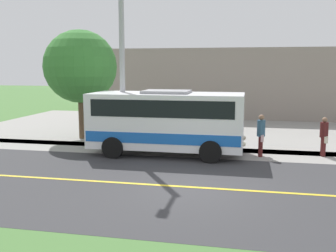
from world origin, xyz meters
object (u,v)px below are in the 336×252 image
commercial_building (253,82)px  shuttle_bus_front (167,119)px  tree_curbside (80,67)px  street_light_pole (121,42)px  pedestrian_with_bags (324,135)px  pedestrian_waiting (261,134)px

commercial_building → shuttle_bus_front: bearing=-12.7°
tree_curbside → street_light_pole: bearing=50.7°
shuttle_bus_front → street_light_pole: street_light_pole is taller
street_light_pole → shuttle_bus_front: bearing=81.6°
tree_curbside → pedestrian_with_bags: bearing=80.8°
pedestrian_waiting → street_light_pole: bearing=-89.9°
tree_curbside → pedestrian_waiting: bearing=74.8°
street_light_pole → tree_curbside: size_ratio=1.55×
commercial_building → pedestrian_waiting: bearing=0.8°
pedestrian_with_bags → shuttle_bus_front: bearing=-82.2°
pedestrian_with_bags → street_light_pole: 9.61m
street_light_pole → commercial_building: bearing=160.3°
tree_curbside → commercial_building: tree_curbside is taller
shuttle_bus_front → pedestrian_with_bags: 6.72m
street_light_pole → commercial_building: 17.68m
street_light_pole → commercial_building: (-16.51, 5.91, -2.27)m
pedestrian_with_bags → commercial_building: size_ratio=0.07×
shuttle_bus_front → pedestrian_with_bags: (-0.91, 6.63, -0.63)m
commercial_building → street_light_pole: bearing=-19.7°
pedestrian_with_bags → street_light_pole: (0.60, -8.75, 3.93)m
pedestrian_waiting → street_light_pole: (0.01, -6.13, 3.86)m
shuttle_bus_front → tree_curbside: (-2.83, -5.19, 2.24)m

